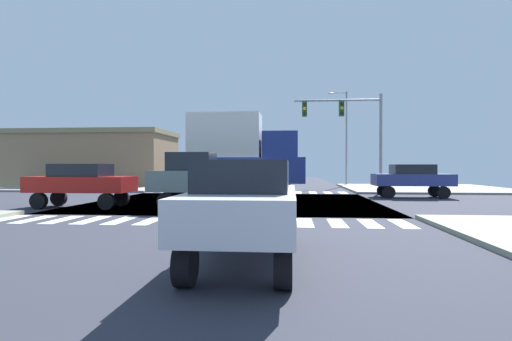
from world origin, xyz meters
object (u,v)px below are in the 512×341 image
at_px(sedan_crossing_3, 412,178).
at_px(box_truck_leading_1, 240,153).
at_px(pickup_trailing_1, 209,178).
at_px(sedan_farside_2, 245,203).
at_px(street_lamp, 344,130).
at_px(traffic_signal_mast, 347,120).
at_px(sedan_nearside_1, 81,182).
at_px(bank_building, 83,159).

bearing_deg(sedan_crossing_3, box_truck_leading_1, -90.00).
bearing_deg(pickup_trailing_1, sedan_farside_2, -164.27).
relative_size(street_lamp, pickup_trailing_1, 1.68).
bearing_deg(sedan_crossing_3, street_lamp, -171.27).
bearing_deg(street_lamp, pickup_trailing_1, -111.57).
xyz_separation_m(traffic_signal_mast, sedan_farside_2, (-4.49, -19.87, -3.70)).
distance_m(sedan_nearside_1, sedan_crossing_3, 17.29).
bearing_deg(sedan_nearside_1, sedan_crossing_3, -66.12).
bearing_deg(pickup_trailing_1, traffic_signal_mast, -33.76).
bearing_deg(traffic_signal_mast, street_lamp, 83.93).
distance_m(bank_building, sedan_farside_2, 33.22).
bearing_deg(traffic_signal_mast, bank_building, 160.59).
height_order(traffic_signal_mast, box_truck_leading_1, traffic_signal_mast).
bearing_deg(street_lamp, sedan_crossing_3, -81.27).
distance_m(traffic_signal_mast, box_truck_leading_1, 7.95).
bearing_deg(sedan_crossing_3, sedan_nearside_1, -66.12).
bearing_deg(box_truck_leading_1, bank_building, -126.11).
xyz_separation_m(street_lamp, bank_building, (-23.65, -2.08, -2.61)).
relative_size(bank_building, box_truck_leading_1, 2.43).
xyz_separation_m(street_lamp, sedan_farside_2, (-5.56, -29.91, -3.97)).
bearing_deg(street_lamp, sedan_farside_2, -100.53).
distance_m(street_lamp, sedan_crossing_3, 14.37).
height_order(bank_building, sedan_nearside_1, bank_building).
height_order(sedan_nearside_1, box_truck_leading_1, box_truck_leading_1).
distance_m(sedan_nearside_1, pickup_trailing_1, 5.56).
height_order(bank_building, sedan_farside_2, bank_building).
distance_m(sedan_farside_2, box_truck_leading_1, 16.47).
xyz_separation_m(sedan_nearside_1, pickup_trailing_1, (5.55, -0.00, 0.17)).
relative_size(sedan_farside_2, pickup_trailing_1, 0.84).
bearing_deg(box_truck_leading_1, sedan_crossing_3, 90.00).
bearing_deg(sedan_crossing_3, traffic_signal_mast, -138.82).
bearing_deg(street_lamp, box_truck_leading_1, -119.68).
relative_size(bank_building, sedan_nearside_1, 4.07).
relative_size(street_lamp, sedan_crossing_3, 1.99).
relative_size(box_truck_leading_1, pickup_trailing_1, 1.41).
xyz_separation_m(sedan_nearside_1, sedan_crossing_3, (15.81, 7.00, 0.00)).
bearing_deg(traffic_signal_mast, sedan_nearside_1, -139.99).
bearing_deg(sedan_crossing_3, pickup_trailing_1, -55.70).
relative_size(sedan_nearside_1, sedan_crossing_3, 1.00).
distance_m(sedan_nearside_1, box_truck_leading_1, 9.29).
relative_size(bank_building, sedan_crossing_3, 4.07).
xyz_separation_m(sedan_nearside_1, sedan_farside_2, (8.16, -9.25, 0.00)).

